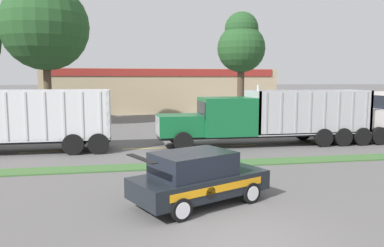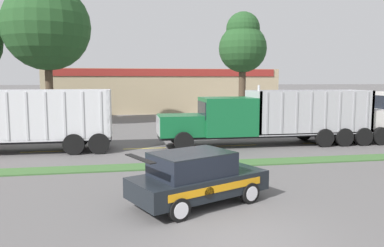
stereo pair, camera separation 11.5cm
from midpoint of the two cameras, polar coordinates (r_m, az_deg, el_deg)
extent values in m
plane|color=#5B5959|center=(9.71, 6.72, -16.72)|extent=(600.00, 600.00, 0.00)
cube|color=#3D6633|center=(16.96, -1.15, -6.35)|extent=(120.00, 1.26, 0.06)
cube|color=yellow|center=(21.71, -21.88, -4.02)|extent=(2.40, 0.14, 0.01)
cube|color=yellow|center=(21.31, -7.47, -3.79)|extent=(2.40, 0.14, 0.01)
cube|color=yellow|center=(22.25, 6.58, -3.33)|extent=(2.40, 0.14, 0.01)
cube|color=yellow|center=(24.37, 18.82, -2.77)|extent=(2.40, 0.14, 0.01)
cube|color=black|center=(22.63, 10.65, -1.65)|extent=(12.53, 1.42, 0.18)
cube|color=#146033|center=(21.25, -2.02, -0.24)|extent=(2.50, 2.12, 1.17)
cube|color=#B7B7BC|center=(21.10, -5.46, -0.32)|extent=(0.06, 1.81, 0.99)
cube|color=#146033|center=(21.77, 5.12, 1.17)|extent=(2.98, 2.59, 2.13)
cube|color=black|center=(21.38, 1.23, 2.10)|extent=(0.04, 2.20, 0.96)
cylinder|color=silver|center=(21.40, 9.86, 3.40)|extent=(0.14, 0.14, 1.78)
cube|color=#ADADB2|center=(23.73, 16.84, -1.08)|extent=(7.06, 2.59, 0.12)
cube|color=#ADADB2|center=(22.23, 9.02, 1.81)|extent=(0.16, 2.59, 2.46)
cube|color=#ADADB2|center=(25.37, 23.87, 1.91)|extent=(0.16, 2.59, 2.46)
cube|color=#ADADB2|center=(22.53, 18.36, 1.62)|extent=(7.06, 0.16, 2.46)
cube|color=#ADADB2|center=(24.68, 15.64, 2.12)|extent=(7.06, 0.16, 2.46)
cube|color=#99999E|center=(21.13, 11.14, 1.52)|extent=(0.10, 0.04, 2.33)
cube|color=#99999E|center=(21.47, 13.33, 1.54)|extent=(0.10, 0.04, 2.33)
cube|color=#99999E|center=(21.84, 15.45, 1.57)|extent=(0.10, 0.04, 2.33)
cube|color=#99999E|center=(22.24, 17.49, 1.59)|extent=(0.10, 0.04, 2.33)
cube|color=#99999E|center=(22.66, 19.46, 1.60)|extent=(0.10, 0.04, 2.33)
cube|color=#99999E|center=(23.12, 21.36, 1.62)|extent=(0.10, 0.04, 2.33)
cube|color=#99999E|center=(23.59, 23.18, 1.63)|extent=(0.10, 0.04, 2.33)
cube|color=#99999E|center=(24.09, 24.92, 1.64)|extent=(0.10, 0.04, 2.33)
cylinder|color=black|center=(20.11, -1.48, -2.83)|extent=(1.06, 0.30, 1.06)
cylinder|color=black|center=(22.60, -2.50, -1.78)|extent=(1.06, 0.30, 1.06)
cylinder|color=black|center=(24.19, 24.39, -1.82)|extent=(1.06, 0.30, 1.06)
cylinder|color=black|center=(26.30, 21.22, -1.04)|extent=(1.06, 0.30, 1.06)
cylinder|color=black|center=(23.51, 21.91, -1.93)|extent=(1.06, 0.30, 1.06)
cylinder|color=black|center=(25.67, 18.86, -1.12)|extent=(1.06, 0.30, 1.06)
cylinder|color=black|center=(22.87, 19.28, -2.05)|extent=(1.06, 0.30, 1.06)
cylinder|color=black|center=(25.09, 16.39, -1.21)|extent=(1.06, 0.30, 1.06)
cube|color=black|center=(22.09, -27.15, -2.44)|extent=(11.23, 1.27, 0.18)
cube|color=silver|center=(21.49, -20.91, -1.97)|extent=(6.34, 2.30, 0.12)
cube|color=silver|center=(21.00, -12.73, 1.60)|extent=(0.16, 2.30, 2.54)
cube|color=silver|center=(20.30, -21.60, 1.13)|extent=(6.34, 0.16, 2.54)
cube|color=silver|center=(22.40, -20.56, 1.65)|extent=(6.34, 0.16, 2.54)
cube|color=#BCBCC1|center=(20.63, -26.60, 0.97)|extent=(0.10, 0.04, 2.41)
cube|color=#BCBCC1|center=(20.40, -24.15, 1.03)|extent=(0.10, 0.04, 2.41)
cube|color=#BCBCC1|center=(20.20, -21.65, 1.10)|extent=(0.10, 0.04, 2.41)
cube|color=#BCBCC1|center=(20.05, -19.11, 1.16)|extent=(0.10, 0.04, 2.41)
cube|color=#BCBCC1|center=(19.93, -16.53, 1.22)|extent=(0.10, 0.04, 2.41)
cube|color=#BCBCC1|center=(19.86, -13.93, 1.28)|extent=(0.10, 0.04, 2.41)
cylinder|color=black|center=(20.10, -14.22, -3.00)|extent=(1.09, 0.30, 1.09)
cylinder|color=black|center=(22.33, -13.86, -2.04)|extent=(1.09, 0.30, 1.09)
cylinder|color=black|center=(20.22, -17.82, -3.06)|extent=(1.09, 0.30, 1.09)
cylinder|color=black|center=(22.44, -17.10, -2.10)|extent=(1.09, 0.30, 1.09)
cube|color=silver|center=(25.70, 25.13, 0.50)|extent=(1.89, 1.95, 1.32)
cube|color=#B7B7BC|center=(25.14, 23.32, 0.47)|extent=(0.06, 1.66, 1.12)
cube|color=black|center=(26.17, 26.88, 2.63)|extent=(0.04, 2.02, 1.08)
cylinder|color=black|center=(24.86, 26.59, -1.71)|extent=(1.07, 0.30, 1.07)
cylinder|color=black|center=(26.74, 23.59, -1.02)|extent=(1.07, 0.30, 1.07)
cube|color=black|center=(11.80, 0.92, -9.12)|extent=(4.65, 3.51, 0.62)
cube|color=black|center=(11.49, -0.10, -6.24)|extent=(2.82, 2.49, 0.67)
cube|color=black|center=(11.42, -0.10, -4.50)|extent=(2.82, 2.49, 0.04)
cube|color=black|center=(10.50, -8.04, -5.33)|extent=(0.82, 1.45, 0.03)
cube|color=orange|center=(11.06, 3.90, -9.89)|extent=(3.09, 1.45, 0.22)
cylinder|color=black|center=(10.88, 2.59, -10.49)|extent=(0.31, 0.15, 0.34)
cylinder|color=black|center=(12.04, 8.67, -10.39)|extent=(0.68, 0.46, 0.66)
cylinder|color=silver|center=(11.97, 9.03, -10.50)|extent=(0.43, 0.21, 0.46)
cylinder|color=black|center=(13.34, 3.20, -8.63)|extent=(0.68, 0.46, 0.66)
cylinder|color=silver|center=(13.42, 2.91, -8.53)|extent=(0.43, 0.21, 0.46)
cylinder|color=black|center=(10.46, -2.03, -12.98)|extent=(0.68, 0.46, 0.66)
cylinder|color=silver|center=(10.38, -1.70, -13.14)|extent=(0.43, 0.21, 0.46)
cylinder|color=black|center=(11.94, -6.90, -10.52)|extent=(0.68, 0.46, 0.66)
cylinder|color=silver|center=(12.03, -7.15, -10.39)|extent=(0.43, 0.21, 0.46)
cube|color=tan|center=(48.08, -5.11, 5.10)|extent=(26.69, 12.00, 5.11)
cube|color=maroon|center=(42.05, -4.34, 7.76)|extent=(25.36, 0.10, 0.80)
cylinder|color=#473828|center=(32.76, -21.21, 4.87)|extent=(0.61, 0.61, 6.16)
sphere|color=#234C23|center=(33.02, -21.58, 13.55)|extent=(6.94, 6.94, 6.94)
cylinder|color=#473828|center=(34.84, 7.32, 4.80)|extent=(0.64, 0.64, 5.50)
sphere|color=#234C23|center=(34.94, 7.42, 11.28)|extent=(4.35, 4.35, 4.35)
sphere|color=#234C23|center=(35.12, 7.46, 14.11)|extent=(3.05, 3.05, 3.05)
camera|label=1|loc=(0.06, -90.20, -0.02)|focal=35.00mm
camera|label=2|loc=(0.06, 89.80, 0.02)|focal=35.00mm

